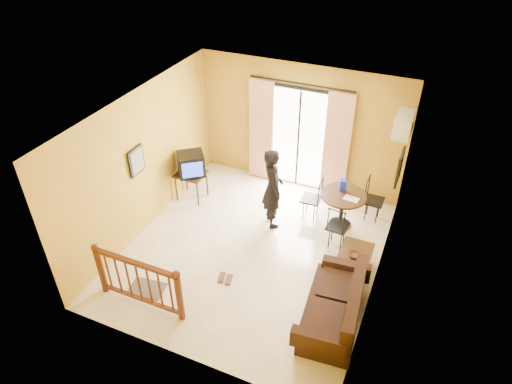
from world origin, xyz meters
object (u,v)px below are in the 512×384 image
at_px(coffee_table, 353,263).
at_px(standing_person, 273,188).
at_px(sofa, 336,308).
at_px(television, 191,164).
at_px(dining_table, 343,201).

distance_m(coffee_table, standing_person, 2.09).
xyz_separation_m(sofa, standing_person, (-1.84, 1.93, 0.53)).
bearing_deg(standing_person, coffee_table, -149.71).
bearing_deg(television, coffee_table, -51.98).
xyz_separation_m(coffee_table, sofa, (0.00, -1.11, 0.02)).
bearing_deg(standing_person, sofa, -171.90).
xyz_separation_m(television, dining_table, (3.17, 0.36, -0.28)).
bearing_deg(standing_person, television, 50.89).
bearing_deg(sofa, television, 146.02).
bearing_deg(coffee_table, television, 165.74).
height_order(coffee_table, sofa, sofa).
relative_size(television, sofa, 0.40).
height_order(dining_table, standing_person, standing_person).
distance_m(dining_table, coffee_table, 1.45).
relative_size(coffee_table, standing_person, 0.58).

